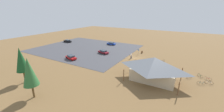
{
  "coord_description": "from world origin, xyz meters",
  "views": [
    {
      "loc": [
        -16.1,
        44.99,
        16.39
      ],
      "look_at": [
        6.67,
        5.09,
        1.2
      ],
      "focal_mm": 22.12,
      "sensor_mm": 36.0,
      "label": 1
    }
  ],
  "objects": [
    {
      "name": "visitor_at_bikes",
      "position": [
        1.11,
        0.97,
        0.99
      ],
      "size": [
        0.36,
        0.36,
        1.87
      ],
      "color": "#2D3347",
      "rests_on": "ground"
    },
    {
      "name": "car_black_by_curb",
      "position": [
        41.15,
        -6.77,
        0.72
      ],
      "size": [
        4.77,
        2.42,
        1.33
      ],
      "color": "black",
      "rests_on": "parking_lot_asphalt"
    },
    {
      "name": "bicycle_silver_edge_south",
      "position": [
        -9.53,
        -0.89,
        0.36
      ],
      "size": [
        0.88,
        1.52,
        0.78
      ],
      "color": "black",
      "rests_on": "ground"
    },
    {
      "name": "bicycle_purple_by_bin",
      "position": [
        -17.45,
        7.98,
        0.37
      ],
      "size": [
        1.3,
        1.26,
        0.83
      ],
      "color": "black",
      "rests_on": "ground"
    },
    {
      "name": "bike_pavilion",
      "position": [
        -9.66,
        13.32,
        3.32
      ],
      "size": [
        12.49,
        8.5,
        5.89
      ],
      "color": "#C6B28E",
      "rests_on": "ground"
    },
    {
      "name": "car_red_front_row",
      "position": [
        19.23,
        12.26,
        0.75
      ],
      "size": [
        4.85,
        2.89,
        1.42
      ],
      "color": "red",
      "rests_on": "parking_lot_asphalt"
    },
    {
      "name": "lot_sign",
      "position": [
        0.41,
        -4.57,
        1.41
      ],
      "size": [
        0.56,
        0.08,
        2.2
      ],
      "color": "#99999E",
      "rests_on": "ground"
    },
    {
      "name": "bicycle_teal_back_row",
      "position": [
        -20.0,
        10.09,
        0.37
      ],
      "size": [
        1.72,
        0.48,
        0.83
      ],
      "color": "black",
      "rests_on": "ground"
    },
    {
      "name": "trash_bin",
      "position": [
        -0.2,
        -7.26,
        0.45
      ],
      "size": [
        0.6,
        0.6,
        0.9
      ],
      "primitive_type": "cylinder",
      "color": "brown",
      "rests_on": "ground"
    },
    {
      "name": "bicycle_white_yard_center",
      "position": [
        -21.62,
        8.84,
        0.39
      ],
      "size": [
        1.75,
        0.48,
        0.85
      ],
      "color": "black",
      "rests_on": "ground"
    },
    {
      "name": "pine_midwest",
      "position": [
        16.59,
        29.61,
        5.72
      ],
      "size": [
        2.77,
        2.77,
        8.59
      ],
      "color": "brown",
      "rests_on": "ground"
    },
    {
      "name": "bicycle_green_front_row",
      "position": [
        -19.9,
        5.76,
        0.37
      ],
      "size": [
        1.21,
        1.22,
        0.86
      ],
      "color": "black",
      "rests_on": "ground"
    },
    {
      "name": "parking_lot_asphalt",
      "position": [
        24.36,
        -1.97,
        0.03
      ],
      "size": [
        42.45,
        35.91,
        0.05
      ],
      "primitive_type": "cube",
      "color": "#424247",
      "rests_on": "ground"
    },
    {
      "name": "ground",
      "position": [
        0.0,
        0.0,
        0.0
      ],
      "size": [
        160.0,
        160.0,
        0.0
      ],
      "primitive_type": "plane",
      "color": "brown",
      "rests_on": "ground"
    },
    {
      "name": "pine_far_east",
      "position": [
        8.98,
        32.25,
        5.46
      ],
      "size": [
        2.83,
        2.83,
        8.25
      ],
      "color": "brown",
      "rests_on": "ground"
    },
    {
      "name": "car_blue_aisle_side",
      "position": [
        17.6,
        -13.31,
        0.69
      ],
      "size": [
        4.33,
        1.82,
        1.28
      ],
      "color": "#1E42B2",
      "rests_on": "parking_lot_asphalt"
    },
    {
      "name": "bicycle_yellow_yard_right",
      "position": [
        -13.42,
        4.38,
        0.36
      ],
      "size": [
        1.4,
        1.02,
        0.78
      ],
      "color": "black",
      "rests_on": "ground"
    },
    {
      "name": "car_maroon_far_end",
      "position": [
        13.05,
        0.92,
        0.72
      ],
      "size": [
        4.86,
        2.92,
        1.35
      ],
      "color": "maroon",
      "rests_on": "parking_lot_asphalt"
    },
    {
      "name": "bicycle_red_yard_front",
      "position": [
        -21.53,
        6.64,
        0.38
      ],
      "size": [
        1.63,
        0.72,
        0.87
      ],
      "color": "black",
      "rests_on": "ground"
    }
  ]
}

